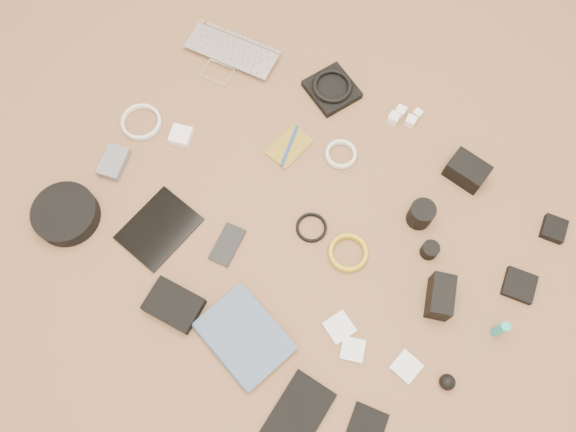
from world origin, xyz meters
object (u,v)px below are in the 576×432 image
Objects in this scene: laptop at (226,61)px; headphone_case at (66,214)px; phone at (227,245)px; paperback at (219,359)px; dslr_camera at (467,171)px; tablet at (159,228)px.

headphone_case is at bearing -103.26° from laptop.
headphone_case reaches higher than laptop.
paperback is at bearing -67.12° from phone.
phone is at bearing 25.05° from headphone_case.
laptop is 0.99m from paperback.
dslr_camera is at bearing -4.39° from paperback.
dslr_camera is 1.23m from headphone_case.
headphone_case is (-0.45, -0.21, 0.02)m from phone.
headphone_case is 0.79× the size of paperback.
laptop is 0.73m from headphone_case.
phone is at bearing -61.56° from laptop.
tablet is at bearing 75.61° from paperback.
tablet is at bearing -131.03° from dslr_camera.
phone is at bearing 25.96° from tablet.
dslr_camera is 0.95× the size of phone.
dslr_camera is 0.62× the size of headphone_case.
dslr_camera is 0.48× the size of paperback.
headphone_case is at bearing 96.80° from paperback.
paperback reaches higher than phone.
tablet is at bearing 27.63° from headphone_case.
phone is 0.65× the size of headphone_case.
headphone_case is at bearing -165.75° from phone.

